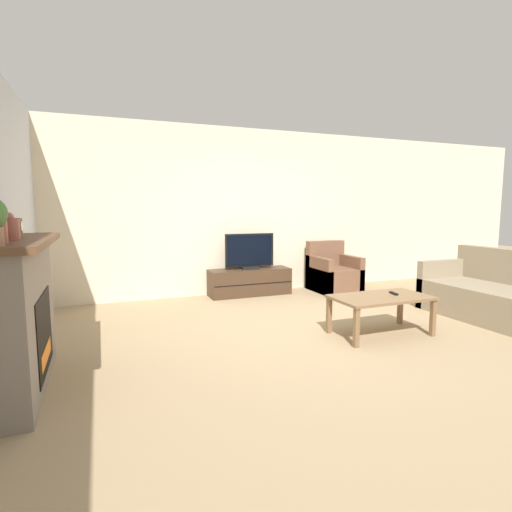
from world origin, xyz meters
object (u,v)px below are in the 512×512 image
(mantel_clock, at_px, (16,228))
(couch, at_px, (509,300))
(tv_stand, at_px, (250,282))
(coffee_table, at_px, (381,301))
(mantel_vase_centre_left, at_px, (9,228))
(armchair, at_px, (333,275))
(remote, at_px, (394,293))
(tv, at_px, (250,253))
(fireplace, at_px, (16,314))

(mantel_clock, height_order, couch, mantel_clock)
(tv_stand, distance_m, coffee_table, 2.55)
(coffee_table, bearing_deg, mantel_vase_centre_left, -176.72)
(armchair, bearing_deg, remote, -105.41)
(mantel_clock, height_order, tv, mantel_clock)
(coffee_table, height_order, couch, couch)
(mantel_vase_centre_left, bearing_deg, tv, 43.00)
(fireplace, relative_size, armchair, 1.87)
(fireplace, height_order, tv, fireplace)
(fireplace, bearing_deg, armchair, 28.43)
(armchair, xyz_separation_m, coffee_table, (-0.81, -2.26, 0.11))
(tv, height_order, coffee_table, tv)
(mantel_vase_centre_left, xyz_separation_m, remote, (3.69, 0.23, -0.82))
(mantel_clock, height_order, tv_stand, mantel_clock)
(armchair, height_order, couch, couch)
(fireplace, distance_m, armchair, 4.92)
(fireplace, xyz_separation_m, tv, (2.87, 2.54, 0.10))
(tv, distance_m, couch, 3.61)
(fireplace, xyz_separation_m, tv_stand, (2.87, 2.54, -0.39))
(tv_stand, bearing_deg, remote, -71.02)
(tv, relative_size, remote, 5.30)
(mantel_vase_centre_left, distance_m, coffee_table, 3.61)
(mantel_vase_centre_left, height_order, coffee_table, mantel_vase_centre_left)
(coffee_table, bearing_deg, tv_stand, 104.51)
(tv_stand, relative_size, coffee_table, 1.23)
(tv_stand, distance_m, remote, 2.58)
(fireplace, relative_size, tv, 1.91)
(mantel_clock, xyz_separation_m, couch, (5.27, -0.26, -0.97))
(mantel_clock, distance_m, couch, 5.37)
(mantel_clock, relative_size, coffee_table, 0.14)
(mantel_clock, distance_m, armchair, 4.92)
(fireplace, bearing_deg, couch, -1.15)
(mantel_vase_centre_left, bearing_deg, tv_stand, 43.02)
(mantel_vase_centre_left, relative_size, armchair, 0.24)
(couch, bearing_deg, mantel_clock, 177.15)
(fireplace, height_order, mantel_vase_centre_left, mantel_vase_centre_left)
(armchair, bearing_deg, tv_stand, 171.89)
(fireplace, relative_size, tv_stand, 1.18)
(mantel_clock, xyz_separation_m, armchair, (4.30, 2.18, -0.98))
(fireplace, bearing_deg, coffee_table, 1.35)
(fireplace, bearing_deg, tv, 41.54)
(tv, distance_m, coffee_table, 2.56)
(mantel_clock, xyz_separation_m, coffee_table, (3.49, -0.07, -0.87))
(mantel_clock, xyz_separation_m, tv, (2.85, 2.39, -0.56))
(mantel_clock, relative_size, remote, 0.97)
(fireplace, distance_m, mantel_vase_centre_left, 0.68)
(tv, height_order, couch, tv)
(mantel_clock, bearing_deg, couch, -2.85)
(coffee_table, xyz_separation_m, remote, (0.20, 0.03, 0.06))
(tv, height_order, armchair, tv)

